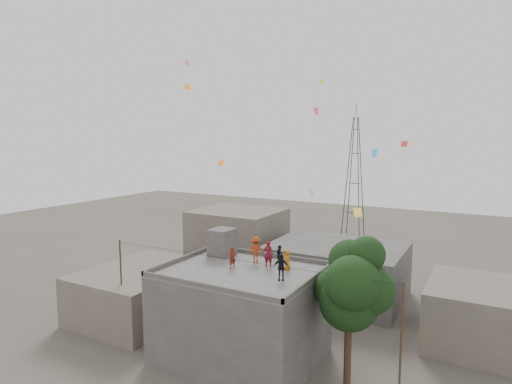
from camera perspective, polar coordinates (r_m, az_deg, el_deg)
ground at (r=31.17m, az=-1.98°, el=-21.19°), size 140.00×140.00×0.00m
main_building at (r=29.85m, az=-2.00°, el=-16.03°), size 10.00×8.00×6.10m
parapet at (r=28.74m, az=-2.03°, el=-10.15°), size 10.00×8.00×0.30m
stair_head_box at (r=32.29m, az=-4.55°, el=-6.67°), size 1.60×1.80×2.00m
neighbor_west at (r=38.04m, az=-15.09°, el=-12.77°), size 8.00×10.00×4.00m
neighbor_north at (r=41.30m, az=10.67°, el=-10.32°), size 12.00×9.00×5.00m
neighbor_northwest at (r=47.67m, az=-2.42°, el=-6.59°), size 9.00×8.00×7.00m
neighbor_east at (r=35.80m, az=27.63°, el=-14.30°), size 7.00×8.00×4.40m
tree at (r=26.51m, az=12.78°, el=-12.17°), size 4.90×4.60×9.10m
utility_line at (r=28.32m, az=-2.46°, el=-15.64°), size 20.12×0.62×7.40m
transmission_tower at (r=66.31m, az=12.97°, el=1.98°), size 2.97×2.97×20.01m
person_red_adult at (r=29.39m, az=1.66°, el=-8.25°), size 0.70×0.51×1.79m
person_orange_child at (r=28.85m, az=4.20°, el=-8.99°), size 0.79×0.76×1.37m
person_dark_child at (r=30.59m, az=3.20°, el=-8.20°), size 0.70×0.74×1.21m
person_dark_adult at (r=26.74m, az=3.34°, el=-9.99°), size 1.04×0.77×1.64m
person_orange_adult at (r=30.43m, az=-0.04°, el=-7.68°), size 1.36×1.20×1.82m
person_red_child at (r=29.19m, az=-3.14°, el=-8.72°), size 0.51×0.62×1.44m
kites at (r=33.48m, az=6.25°, el=9.65°), size 19.55×15.95×11.74m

